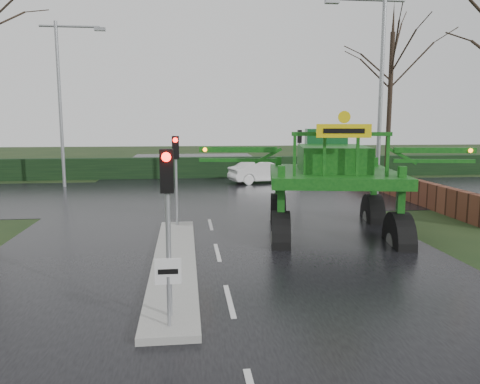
{
  "coord_description": "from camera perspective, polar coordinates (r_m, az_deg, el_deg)",
  "views": [
    {
      "loc": [
        -0.93,
        -10.09,
        4.04
      ],
      "look_at": [
        0.64,
        3.41,
        2.0
      ],
      "focal_mm": 35.0,
      "sensor_mm": 36.0,
      "label": 1
    }
  ],
  "objects": [
    {
      "name": "traffic_signal_mid",
      "position": [
        17.64,
        -7.83,
        3.74
      ],
      "size": [
        0.26,
        0.33,
        3.52
      ],
      "color": "gray",
      "rests_on": "ground"
    },
    {
      "name": "street_light_left_far",
      "position": [
        31.01,
        -20.62,
        11.6
      ],
      "size": [
        3.85,
        0.3,
        10.0
      ],
      "color": "gray",
      "rests_on": "ground"
    },
    {
      "name": "ground",
      "position": [
        10.9,
        -1.3,
        -13.2
      ],
      "size": [
        140.0,
        140.0,
        0.0
      ],
      "primitive_type": "plane",
      "color": "black",
      "rests_on": "ground"
    },
    {
      "name": "keep_left_sign",
      "position": [
        9.09,
        -8.74,
        -10.7
      ],
      "size": [
        0.5,
        0.07,
        1.35
      ],
      "color": "gray",
      "rests_on": "ground"
    },
    {
      "name": "traffic_signal_near",
      "position": [
        9.2,
        -8.85,
        -0.62
      ],
      "size": [
        0.26,
        0.33,
        3.52
      ],
      "color": "gray",
      "rests_on": "ground"
    },
    {
      "name": "median_island",
      "position": [
        13.67,
        -7.98,
        -8.35
      ],
      "size": [
        1.2,
        10.0,
        0.16
      ],
      "primitive_type": "cube",
      "color": "gray",
      "rests_on": "ground"
    },
    {
      "name": "crop_sprayer",
      "position": [
        15.74,
        5.05,
        3.22
      ],
      "size": [
        9.69,
        6.78,
        5.48
      ],
      "rotation": [
        0.0,
        0.0,
        -0.17
      ],
      "color": "black",
      "rests_on": "ground"
    },
    {
      "name": "road_main",
      "position": [
        20.51,
        -3.91,
        -2.83
      ],
      "size": [
        14.0,
        80.0,
        0.02
      ],
      "primitive_type": "cube",
      "color": "black",
      "rests_on": "ground"
    },
    {
      "name": "road_cross",
      "position": [
        26.41,
        -4.55,
        -0.28
      ],
      "size": [
        80.0,
        12.0,
        0.02
      ],
      "primitive_type": "cube",
      "color": "black",
      "rests_on": "ground"
    },
    {
      "name": "street_light_right",
      "position": [
        23.98,
        16.17,
        12.87
      ],
      "size": [
        3.85,
        0.3,
        10.0
      ],
      "color": "gray",
      "rests_on": "ground"
    },
    {
      "name": "white_sedan",
      "position": [
        31.27,
        2.81,
        1.1
      ],
      "size": [
        4.77,
        2.74,
        1.49
      ],
      "primitive_type": "imported",
      "rotation": [
        0.0,
        0.0,
        1.85
      ],
      "color": "white",
      "rests_on": "ground"
    },
    {
      "name": "hedge_row",
      "position": [
        34.26,
        -5.06,
        2.99
      ],
      "size": [
        44.0,
        0.9,
        1.5
      ],
      "primitive_type": "cube",
      "color": "black",
      "rests_on": "ground"
    },
    {
      "name": "tree_right_far",
      "position": [
        34.15,
        17.87,
        12.26
      ],
      "size": [
        7.0,
        7.0,
        12.05
      ],
      "color": "black",
      "rests_on": "ground"
    },
    {
      "name": "traffic_signal_far",
      "position": [
        31.03,
        7.25,
        5.79
      ],
      "size": [
        0.26,
        0.33,
        3.52
      ],
      "rotation": [
        0.0,
        0.0,
        3.14
      ],
      "color": "gray",
      "rests_on": "ground"
    },
    {
      "name": "brick_wall",
      "position": [
        28.69,
        16.9,
        1.28
      ],
      "size": [
        0.4,
        20.0,
        1.2
      ],
      "primitive_type": "cube",
      "color": "#592D1E",
      "rests_on": "ground"
    }
  ]
}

